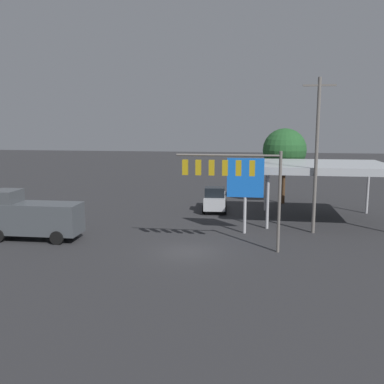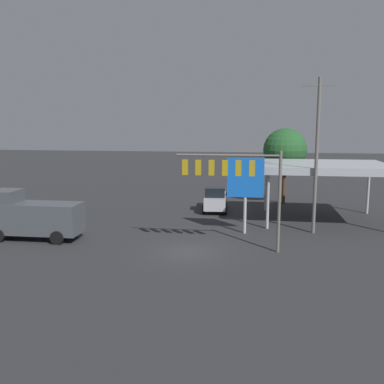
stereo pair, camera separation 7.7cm
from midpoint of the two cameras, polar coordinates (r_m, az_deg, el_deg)
The scene contains 8 objects.
ground_plane at distance 28.40m, azimuth -0.68°, elevation -7.97°, with size 200.00×200.00×0.00m, color #2D2D30.
traffic_signal_assembly at distance 27.88m, azimuth 5.39°, elevation 2.40°, with size 6.82×0.43×6.62m.
utility_pole at distance 33.52m, azimuth 16.20°, elevation 5.00°, with size 2.40×0.26×11.71m.
gas_station_canopy at distance 38.27m, azimuth 17.00°, elevation 3.18°, with size 10.60×8.61×5.00m.
price_sign at distance 32.54m, azimuth 7.06°, elevation 1.56°, with size 2.77×0.27×5.78m.
pickup_parked at distance 41.28m, azimuth 3.01°, elevation -0.99°, with size 2.56×5.33×2.40m.
delivery_truck at distance 33.13m, azimuth -20.66°, elevation -3.06°, with size 6.83×2.64×3.58m.
street_tree at distance 45.53m, azimuth 12.19°, elevation 5.47°, with size 4.50×4.50×7.88m.
Camera 1 is at (-4.30, 26.81, 8.34)m, focal length 40.00 mm.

